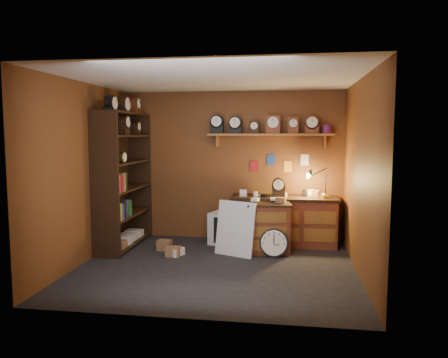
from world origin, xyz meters
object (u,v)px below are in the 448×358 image
(shelving_unit, at_px, (122,174))
(low_cabinet, at_px, (268,225))
(big_round_clock, at_px, (274,243))
(workbench, at_px, (284,218))

(shelving_unit, relative_size, low_cabinet, 2.84)
(shelving_unit, bearing_deg, big_round_clock, -6.80)
(workbench, relative_size, low_cabinet, 2.04)
(workbench, relative_size, big_round_clock, 4.03)
(shelving_unit, distance_m, workbench, 2.91)
(low_cabinet, height_order, big_round_clock, low_cabinet)
(shelving_unit, distance_m, low_cabinet, 2.63)
(big_round_clock, bearing_deg, workbench, 79.66)
(shelving_unit, height_order, low_cabinet, shelving_unit)
(workbench, bearing_deg, big_round_clock, -100.34)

